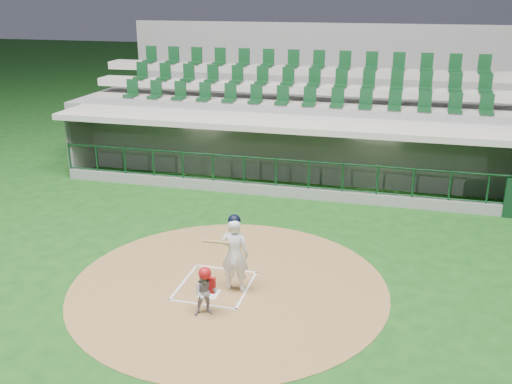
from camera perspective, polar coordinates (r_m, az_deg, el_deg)
ground at (r=13.40m, az=-3.72°, el=-8.78°), size 120.00×120.00×0.00m
dirt_circle at (r=13.14m, az=-2.74°, el=-9.32°), size 7.20×7.20×0.01m
home_plate at (r=12.81m, az=-4.72°, el=-10.12°), size 0.43×0.43×0.02m
batter_box_chalk at (r=13.14m, az=-4.14°, el=-9.31°), size 1.55×1.80×0.01m
dugout_structure at (r=20.10m, az=3.40°, el=3.91°), size 16.40×3.70×3.00m
seating_deck at (r=22.94m, az=4.78°, el=7.03°), size 17.00×6.72×5.15m
batter at (r=12.55m, az=-2.15°, el=-6.10°), size 0.86×0.85×1.80m
catcher at (r=11.84m, az=-5.06°, el=-9.81°), size 0.59×0.53×1.08m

